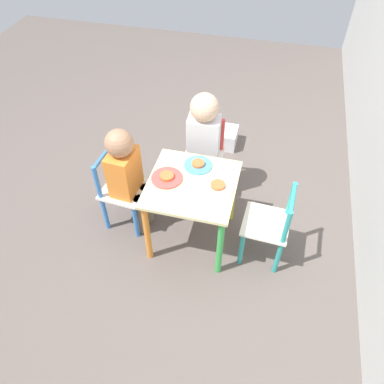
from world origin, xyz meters
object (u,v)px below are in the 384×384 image
object	(u,v)px
child_front	(127,172)
storage_bin	(226,137)
chair_teal	(269,226)
kids_table	(192,194)
plate_front	(167,177)
chair_blue	(122,191)
chair_red	(204,158)
plate_back	(218,186)
child_left	(203,138)
plate_left	(198,165)

from	to	relation	value
child_front	storage_bin	bearing A→B (deg)	-20.58
chair_teal	storage_bin	world-z (taller)	chair_teal
kids_table	chair_teal	world-z (taller)	chair_teal
plate_front	storage_bin	world-z (taller)	plate_front
child_front	chair_blue	bearing A→B (deg)	90.00
child_front	plate_front	xyz separation A→B (m)	(0.03, 0.25, 0.05)
chair_red	plate_back	size ratio (longest dim) A/B	3.01
kids_table	chair_blue	xyz separation A→B (m)	(-0.04, -0.46, -0.13)
chair_red	storage_bin	distance (m)	0.56
chair_teal	plate_front	distance (m)	0.65
chair_blue	plate_back	world-z (taller)	chair_blue
chair_blue	child_front	bearing A→B (deg)	-90.00
child_left	plate_front	distance (m)	0.42
chair_teal	child_left	bearing A→B (deg)	-128.09
child_front	plate_left	distance (m)	0.42
child_front	plate_front	world-z (taller)	child_front
storage_bin	child_left	bearing A→B (deg)	-6.79
child_left	plate_back	bearing A→B (deg)	-70.67
child_left	storage_bin	bearing A→B (deg)	79.34
chair_blue	chair_red	world-z (taller)	same
plate_back	child_left	bearing A→B (deg)	-156.80
plate_front	chair_blue	bearing A→B (deg)	-96.41
chair_red	storage_bin	bearing A→B (deg)	78.13
child_front	plate_left	size ratio (longest dim) A/B	4.49
kids_table	storage_bin	bearing A→B (deg)	177.59
chair_red	plate_left	bearing A→B (deg)	-88.23
plate_left	storage_bin	world-z (taller)	plate_left
chair_teal	plate_back	world-z (taller)	chair_teal
chair_blue	plate_left	xyz separation A→B (m)	(-0.11, 0.46, 0.22)
child_left	storage_bin	distance (m)	0.71
kids_table	chair_teal	xyz separation A→B (m)	(0.02, 0.46, -0.13)
plate_front	chair_teal	bearing A→B (deg)	87.73
plate_front	plate_back	distance (m)	0.29
chair_red	storage_bin	xyz separation A→B (m)	(-0.52, 0.07, -0.20)
plate_left	plate_back	distance (m)	0.21
chair_teal	plate_back	xyz separation A→B (m)	(-0.02, -0.32, 0.22)
child_left	storage_bin	size ratio (longest dim) A/B	3.92
plate_back	chair_teal	bearing A→B (deg)	85.66
chair_blue	plate_front	xyz separation A→B (m)	(0.04, 0.32, 0.22)
chair_red	plate_back	distance (m)	0.54
plate_front	chair_red	bearing A→B (deg)	166.13
plate_back	storage_bin	bearing A→B (deg)	-173.92
plate_back	chair_blue	bearing A→B (deg)	-93.35
chair_red	plate_back	xyz separation A→B (m)	(0.46, 0.18, 0.22)
chair_blue	plate_back	bearing A→B (deg)	-88.95
plate_left	storage_bin	distance (m)	0.93
plate_left	plate_back	world-z (taller)	same
chair_red	chair_teal	distance (m)	0.69
chair_red	plate_front	world-z (taller)	chair_red
chair_blue	chair_red	xyz separation A→B (m)	(-0.43, 0.43, 0.00)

